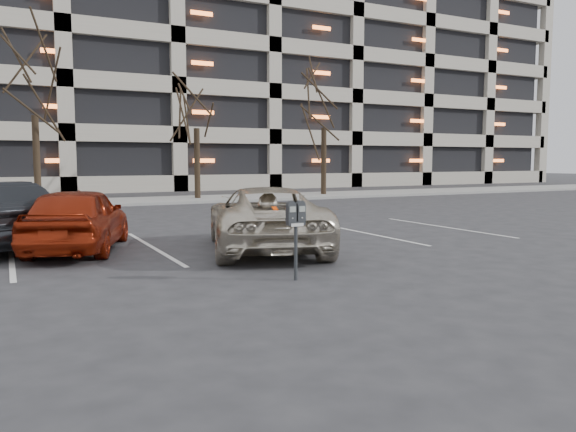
{
  "coord_description": "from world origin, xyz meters",
  "views": [
    {
      "loc": [
        -4.25,
        -9.95,
        1.92
      ],
      "look_at": [
        -0.02,
        -1.58,
        0.98
      ],
      "focal_mm": 35.0,
      "sensor_mm": 36.0,
      "label": 1
    }
  ],
  "objects_px": {
    "tree_b": "(32,59)",
    "suv_silver": "(265,218)",
    "tree_c": "(196,84)",
    "tree_d": "(324,86)",
    "car_red": "(78,219)",
    "parking_meter": "(296,221)"
  },
  "relations": [
    {
      "from": "tree_b",
      "to": "tree_c",
      "type": "xyz_separation_m",
      "value": [
        7.0,
        0.0,
        -0.58
      ]
    },
    {
      "from": "suv_silver",
      "to": "car_red",
      "type": "bearing_deg",
      "value": -5.86
    },
    {
      "from": "tree_c",
      "to": "parking_meter",
      "type": "distance_m",
      "value": 19.12
    },
    {
      "from": "tree_b",
      "to": "tree_c",
      "type": "relative_size",
      "value": 1.1
    },
    {
      "from": "parking_meter",
      "to": "suv_silver",
      "type": "xyz_separation_m",
      "value": [
        0.87,
        3.06,
        -0.28
      ]
    },
    {
      "from": "parking_meter",
      "to": "suv_silver",
      "type": "distance_m",
      "value": 3.2
    },
    {
      "from": "tree_d",
      "to": "car_red",
      "type": "bearing_deg",
      "value": -135.94
    },
    {
      "from": "car_red",
      "to": "parking_meter",
      "type": "bearing_deg",
      "value": 139.68
    },
    {
      "from": "tree_b",
      "to": "car_red",
      "type": "relative_size",
      "value": 2.07
    },
    {
      "from": "tree_d",
      "to": "parking_meter",
      "type": "distance_m",
      "value": 21.81
    },
    {
      "from": "tree_d",
      "to": "tree_c",
      "type": "bearing_deg",
      "value": 180.0
    },
    {
      "from": "tree_d",
      "to": "suv_silver",
      "type": "height_order",
      "value": "tree_d"
    },
    {
      "from": "tree_c",
      "to": "tree_b",
      "type": "bearing_deg",
      "value": 180.0
    },
    {
      "from": "tree_b",
      "to": "parking_meter",
      "type": "bearing_deg",
      "value": -81.04
    },
    {
      "from": "tree_d",
      "to": "parking_meter",
      "type": "xyz_separation_m",
      "value": [
        -11.15,
        -18.1,
        -4.88
      ]
    },
    {
      "from": "tree_b",
      "to": "parking_meter",
      "type": "height_order",
      "value": "tree_b"
    },
    {
      "from": "tree_b",
      "to": "tree_c",
      "type": "distance_m",
      "value": 7.02
    },
    {
      "from": "tree_c",
      "to": "parking_meter",
      "type": "relative_size",
      "value": 6.11
    },
    {
      "from": "tree_d",
      "to": "car_red",
      "type": "relative_size",
      "value": 1.99
    },
    {
      "from": "parking_meter",
      "to": "car_red",
      "type": "distance_m",
      "value": 5.41
    },
    {
      "from": "tree_b",
      "to": "suv_silver",
      "type": "height_order",
      "value": "tree_b"
    },
    {
      "from": "car_red",
      "to": "tree_b",
      "type": "bearing_deg",
      "value": -70.64
    }
  ]
}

